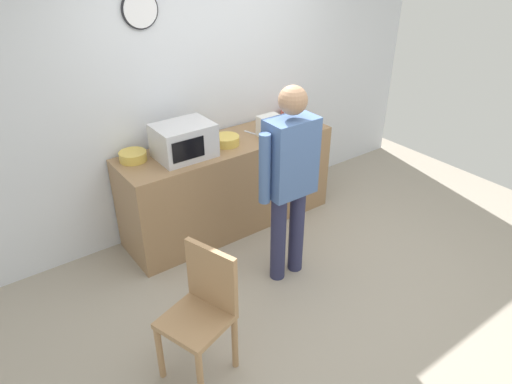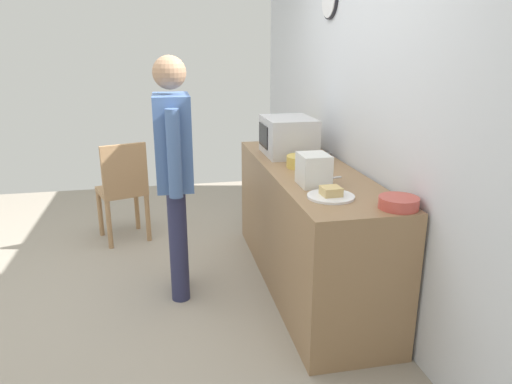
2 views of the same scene
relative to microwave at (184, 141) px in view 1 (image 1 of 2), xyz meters
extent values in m
plane|color=#9E9384|center=(0.53, -1.19, -1.06)|extent=(6.00, 6.00, 0.00)
cube|color=silver|center=(0.53, 0.41, 0.24)|extent=(5.40, 0.10, 2.60)
cylinder|color=white|center=(-0.12, 0.35, 1.05)|extent=(0.29, 0.03, 0.29)
cylinder|color=black|center=(-0.12, 0.35, 1.05)|extent=(0.31, 0.02, 0.31)
cube|color=#93704C|center=(0.47, 0.03, -0.61)|extent=(2.14, 0.62, 0.91)
cube|color=silver|center=(0.00, 0.00, 0.00)|extent=(0.50, 0.38, 0.30)
cube|color=black|center=(-0.06, -0.19, 0.00)|extent=(0.30, 0.01, 0.18)
cylinder|color=white|center=(1.17, -0.06, -0.14)|extent=(0.28, 0.28, 0.01)
cube|color=tan|center=(1.17, -0.06, -0.11)|extent=(0.11, 0.11, 0.05)
cylinder|color=gold|center=(0.44, 0.00, -0.11)|extent=(0.25, 0.25, 0.08)
cylinder|color=#C64C42|center=(1.42, 0.23, -0.12)|extent=(0.22, 0.22, 0.06)
cylinder|color=gold|center=(-0.41, 0.19, -0.11)|extent=(0.24, 0.24, 0.08)
cube|color=silver|center=(0.90, -0.08, -0.05)|extent=(0.22, 0.18, 0.20)
cube|color=silver|center=(0.04, 0.27, -0.15)|extent=(0.02, 0.17, 0.01)
cube|color=silver|center=(0.79, 0.08, -0.15)|extent=(0.07, 0.17, 0.01)
cylinder|color=#2A2C4F|center=(0.54, -0.93, -0.65)|extent=(0.13, 0.13, 0.82)
cylinder|color=#2A2C4F|center=(0.34, -0.93, -0.65)|extent=(0.13, 0.13, 0.82)
cube|color=#47669E|center=(0.44, -0.93, 0.07)|extent=(0.40, 0.24, 0.63)
cylinder|color=#47669E|center=(0.69, -0.93, 0.04)|extent=(0.09, 0.09, 0.57)
cylinder|color=#47669E|center=(0.19, -0.93, 0.04)|extent=(0.09, 0.09, 0.57)
sphere|color=#A37A5B|center=(0.44, -0.93, 0.53)|extent=(0.22, 0.22, 0.22)
cylinder|color=#A87F56|center=(-0.95, -1.28, -0.84)|extent=(0.04, 0.04, 0.45)
cylinder|color=#A87F56|center=(-0.84, -1.62, -0.84)|extent=(0.04, 0.04, 0.45)
cylinder|color=#A87F56|center=(-0.61, -1.17, -0.84)|extent=(0.04, 0.04, 0.45)
cylinder|color=#A87F56|center=(-0.50, -1.51, -0.84)|extent=(0.04, 0.04, 0.45)
cube|color=#A87F56|center=(-0.73, -1.39, -0.59)|extent=(0.51, 0.51, 0.04)
cube|color=#A87F56|center=(-0.55, -1.34, -0.35)|extent=(0.16, 0.39, 0.45)
camera|label=1|loc=(-1.70, -3.38, 1.61)|focal=32.37mm
camera|label=2|loc=(3.64, -1.01, 0.69)|focal=33.17mm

